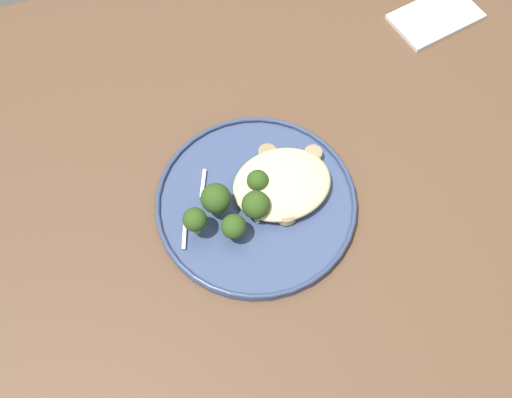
% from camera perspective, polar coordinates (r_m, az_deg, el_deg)
% --- Properties ---
extents(ground, '(6.00, 6.00, 0.00)m').
position_cam_1_polar(ground, '(1.55, 1.29, -11.79)').
color(ground, '#47423D').
extents(wooden_dining_table, '(1.40, 1.00, 0.74)m').
position_cam_1_polar(wooden_dining_table, '(0.93, 2.11, -1.14)').
color(wooden_dining_table, brown).
rests_on(wooden_dining_table, ground).
extents(dinner_plate, '(0.29, 0.29, 0.02)m').
position_cam_1_polar(dinner_plate, '(0.83, -0.00, -0.36)').
color(dinner_plate, '#38476B').
rests_on(dinner_plate, wooden_dining_table).
extents(noodle_bed, '(0.14, 0.12, 0.03)m').
position_cam_1_polar(noodle_bed, '(0.83, 2.84, 1.57)').
color(noodle_bed, beige).
rests_on(noodle_bed, dinner_plate).
extents(seared_scallop_left_edge, '(0.03, 0.03, 0.01)m').
position_cam_1_polar(seared_scallop_left_edge, '(0.86, 0.93, 4.52)').
color(seared_scallop_left_edge, '#DBB77A').
rests_on(seared_scallop_left_edge, dinner_plate).
extents(seared_scallop_center_golden, '(0.03, 0.03, 0.01)m').
position_cam_1_polar(seared_scallop_center_golden, '(0.86, 5.64, 4.44)').
color(seared_scallop_center_golden, '#E5C689').
rests_on(seared_scallop_center_golden, dinner_plate).
extents(seared_scallop_front_small, '(0.03, 0.03, 0.02)m').
position_cam_1_polar(seared_scallop_front_small, '(0.81, 2.99, -1.48)').
color(seared_scallop_front_small, '#DBB77A').
rests_on(seared_scallop_front_small, dinner_plate).
extents(seared_scallop_rear_pale, '(0.02, 0.02, 0.02)m').
position_cam_1_polar(seared_scallop_rear_pale, '(0.84, 2.86, 1.77)').
color(seared_scallop_rear_pale, beige).
rests_on(seared_scallop_rear_pale, dinner_plate).
extents(broccoli_floret_rear_charred, '(0.04, 0.04, 0.06)m').
position_cam_1_polar(broccoli_floret_rear_charred, '(0.80, -3.96, 0.02)').
color(broccoli_floret_rear_charred, '#89A356').
rests_on(broccoli_floret_rear_charred, dinner_plate).
extents(broccoli_floret_tall_stalk, '(0.03, 0.03, 0.05)m').
position_cam_1_polar(broccoli_floret_tall_stalk, '(0.82, 0.09, 1.93)').
color(broccoli_floret_tall_stalk, '#89A356').
rests_on(broccoli_floret_tall_stalk, dinner_plate).
extents(broccoli_floret_beside_noodles, '(0.03, 0.03, 0.05)m').
position_cam_1_polar(broccoli_floret_beside_noodles, '(0.79, -2.20, -2.76)').
color(broccoli_floret_beside_noodles, '#7A994C').
rests_on(broccoli_floret_beside_noodles, dinner_plate).
extents(broccoli_floret_center_pile, '(0.03, 0.03, 0.06)m').
position_cam_1_polar(broccoli_floret_center_pile, '(0.79, -6.02, -2.08)').
color(broccoli_floret_center_pile, '#7A994C').
rests_on(broccoli_floret_center_pile, dinner_plate).
extents(broccoli_floret_near_rim, '(0.04, 0.04, 0.05)m').
position_cam_1_polar(broccoli_floret_near_rim, '(0.80, -0.01, -0.60)').
color(broccoli_floret_near_rim, '#7A994C').
rests_on(broccoli_floret_near_rim, dinner_plate).
extents(onion_sliver_curled_piece, '(0.01, 0.05, 0.00)m').
position_cam_1_polar(onion_sliver_curled_piece, '(0.82, -0.47, -1.09)').
color(onion_sliver_curled_piece, silver).
rests_on(onion_sliver_curled_piece, dinner_plate).
extents(onion_sliver_long_sliver, '(0.02, 0.04, 0.00)m').
position_cam_1_polar(onion_sliver_long_sliver, '(0.81, -7.04, -3.42)').
color(onion_sliver_long_sliver, silver).
rests_on(onion_sliver_long_sliver, dinner_plate).
extents(onion_sliver_short_strip, '(0.02, 0.04, 0.00)m').
position_cam_1_polar(onion_sliver_short_strip, '(0.85, -5.23, 1.57)').
color(onion_sliver_short_strip, silver).
rests_on(onion_sliver_short_strip, dinner_plate).
extents(folded_napkin, '(0.16, 0.12, 0.01)m').
position_cam_1_polar(folded_napkin, '(1.10, 17.23, 16.73)').
color(folded_napkin, white).
rests_on(folded_napkin, wooden_dining_table).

